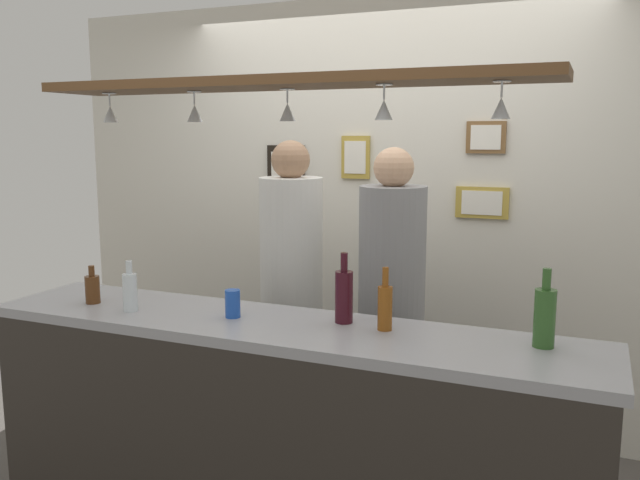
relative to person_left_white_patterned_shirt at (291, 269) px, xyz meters
name	(u,v)px	position (x,y,z in m)	size (l,w,h in m)	color
back_wall	(383,215)	(0.30, 0.69, 0.24)	(4.40, 0.06, 2.60)	silver
bar_counter	(263,409)	(0.30, -0.91, -0.39)	(2.70, 0.55, 1.00)	#99999E
overhead_glass_rack	(282,83)	(0.30, -0.71, 0.93)	(2.20, 0.36, 0.04)	brown
hanging_wineglass_far_left	(110,113)	(-0.57, -0.72, 0.82)	(0.07, 0.07, 0.13)	silver
hanging_wineglass_left	(195,112)	(-0.14, -0.67, 0.82)	(0.07, 0.07, 0.13)	silver
hanging_wineglass_center_left	(287,111)	(0.30, -0.65, 0.82)	(0.07, 0.07, 0.13)	silver
hanging_wineglass_center	(384,109)	(0.75, -0.75, 0.82)	(0.07, 0.07, 0.13)	silver
hanging_wineglass_center_right	(501,107)	(1.17, -0.73, 0.82)	(0.07, 0.07, 0.13)	silver
person_left_white_patterned_shirt	(291,269)	(0.00, 0.00, 0.00)	(0.34, 0.34, 1.76)	#2D334C
person_right_grey_shirt	(392,282)	(0.57, 0.00, -0.02)	(0.34, 0.34, 1.73)	#2D334C
bottle_wine_dark_red	(344,295)	(0.55, -0.64, 0.05)	(0.08, 0.08, 0.30)	#380F19
bottle_beer_brown_stubby	(92,288)	(-0.66, -0.80, 0.01)	(0.07, 0.07, 0.18)	#512D14
bottle_soda_clear	(130,291)	(-0.40, -0.84, 0.03)	(0.06, 0.06, 0.23)	silver
bottle_beer_amber_tall	(385,306)	(0.74, -0.68, 0.04)	(0.06, 0.06, 0.26)	brown
bottle_champagne_green	(545,316)	(1.35, -0.65, 0.05)	(0.08, 0.08, 0.30)	#2D5623
drink_can	(233,304)	(0.08, -0.75, 0.00)	(0.07, 0.07, 0.12)	#1E4CB2
picture_frame_lower_pair	(482,203)	(0.90, 0.65, 0.34)	(0.30, 0.02, 0.18)	#B29338
picture_frame_crest	(356,157)	(0.13, 0.65, 0.59)	(0.18, 0.02, 0.26)	#B29338
picture_frame_caricature	(286,172)	(-0.34, 0.65, 0.48)	(0.26, 0.02, 0.34)	black
picture_frame_upper_small	(486,137)	(0.91, 0.65, 0.71)	(0.22, 0.02, 0.18)	brown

